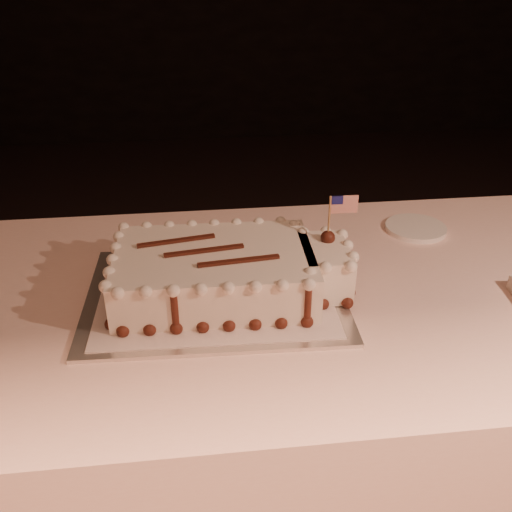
{
  "coord_description": "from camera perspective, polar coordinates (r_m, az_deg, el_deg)",
  "views": [
    {
      "loc": [
        -0.15,
        -0.35,
        1.36
      ],
      "look_at": [
        -0.04,
        0.59,
        0.83
      ],
      "focal_mm": 40.0,
      "sensor_mm": 36.0,
      "label": 1
    }
  ],
  "objects": [
    {
      "name": "cake_board",
      "position": [
        1.12,
        -4.07,
        -3.83
      ],
      "size": [
        0.51,
        0.39,
        0.01
      ],
      "primitive_type": "cube",
      "rotation": [
        0.0,
        0.0,
        -0.03
      ],
      "color": "beige",
      "rests_on": "banquet_table"
    },
    {
      "name": "sheet_cake",
      "position": [
        1.1,
        -2.78,
        -1.54
      ],
      "size": [
        0.48,
        0.28,
        0.19
      ],
      "color": "white",
      "rests_on": "doily"
    },
    {
      "name": "side_plate",
      "position": [
        1.42,
        15.68,
        2.71
      ],
      "size": [
        0.14,
        0.14,
        0.01
      ],
      "primitive_type": "cylinder",
      "color": "white",
      "rests_on": "banquet_table"
    },
    {
      "name": "banquet_table",
      "position": [
        1.38,
        1.73,
        -16.71
      ],
      "size": [
        2.4,
        0.8,
        0.75
      ],
      "primitive_type": "cube",
      "color": "#FFD3C5",
      "rests_on": "ground"
    },
    {
      "name": "doily",
      "position": [
        1.12,
        -4.08,
        -3.61
      ],
      "size": [
        0.46,
        0.35,
        0.0
      ],
      "primitive_type": "cube",
      "rotation": [
        0.0,
        0.0,
        -0.03
      ],
      "color": "silver",
      "rests_on": "cake_board"
    }
  ]
}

